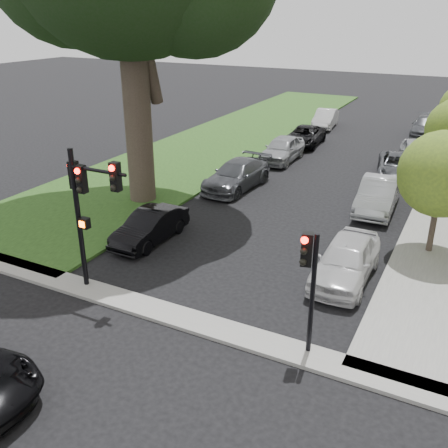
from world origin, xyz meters
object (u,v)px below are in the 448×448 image
at_px(car_parked_4, 426,126).
at_px(car_parked_6, 237,175).
at_px(car_parked_5, 150,227).
at_px(car_parked_8, 305,136).
at_px(car_parked_0, 346,260).
at_px(car_parked_2, 398,166).
at_px(car_parked_1, 378,195).
at_px(car_parked_3, 416,153).
at_px(traffic_signal_main, 86,197).
at_px(car_parked_9, 325,119).
at_px(car_parked_7, 282,149).
at_px(traffic_signal_secondary, 309,272).
at_px(small_tree_a, 442,174).

relative_size(car_parked_4, car_parked_6, 0.96).
bearing_deg(car_parked_6, car_parked_5, -88.23).
xyz_separation_m(car_parked_4, car_parked_8, (-7.06, -6.90, -0.04)).
distance_m(car_parked_0, car_parked_2, 12.77).
height_order(car_parked_1, car_parked_3, car_parked_1).
xyz_separation_m(traffic_signal_main, car_parked_4, (6.94, 28.71, -2.63)).
distance_m(car_parked_5, car_parked_9, 24.04).
distance_m(car_parked_3, car_parked_7, 8.03).
relative_size(traffic_signal_secondary, car_parked_4, 0.76).
bearing_deg(car_parked_8, car_parked_6, -94.80).
distance_m(traffic_signal_main, car_parked_8, 21.98).
xyz_separation_m(car_parked_2, car_parked_6, (-7.22, -5.78, 0.06)).
distance_m(car_parked_4, car_parked_6, 18.70).
distance_m(traffic_signal_main, car_parked_3, 21.78).
xyz_separation_m(car_parked_4, car_parked_7, (-7.01, -11.32, 0.07)).
bearing_deg(car_parked_3, car_parked_6, -142.66).
xyz_separation_m(small_tree_a, car_parked_2, (-2.73, 9.24, -2.52)).
distance_m(traffic_signal_main, car_parked_5, 4.82).
height_order(car_parked_7, car_parked_9, car_parked_7).
height_order(car_parked_5, car_parked_6, car_parked_6).
bearing_deg(car_parked_3, car_parked_0, -102.07).
bearing_deg(car_parked_6, traffic_signal_main, -84.90).
xyz_separation_m(car_parked_7, car_parked_8, (-0.05, 4.43, -0.12)).
xyz_separation_m(car_parked_0, car_parked_6, (-7.58, 6.98, -0.04)).
height_order(car_parked_1, car_parked_9, car_parked_1).
height_order(small_tree_a, car_parked_1, small_tree_a).
distance_m(car_parked_1, car_parked_8, 12.35).
distance_m(car_parked_0, car_parked_4, 24.22).
bearing_deg(car_parked_0, car_parked_6, 136.86).
xyz_separation_m(traffic_signal_secondary, car_parked_5, (-7.87, 4.01, -1.86)).
bearing_deg(car_parked_1, car_parked_0, -90.03).
relative_size(car_parked_1, car_parked_7, 1.02).
height_order(car_parked_2, car_parked_5, car_parked_2).
height_order(car_parked_2, car_parked_7, car_parked_7).
xyz_separation_m(traffic_signal_main, car_parked_7, (-0.07, 17.39, -2.55)).
distance_m(traffic_signal_main, car_parked_9, 28.14).
bearing_deg(traffic_signal_main, car_parked_5, 97.84).
xyz_separation_m(traffic_signal_main, car_parked_2, (6.90, 17.26, -2.66)).
height_order(car_parked_6, car_parked_7, car_parked_7).
bearing_deg(traffic_signal_main, car_parked_9, 91.01).
bearing_deg(car_parked_4, car_parked_1, -93.31).
relative_size(car_parked_0, car_parked_4, 0.93).
bearing_deg(car_parked_9, traffic_signal_main, -95.18).
relative_size(car_parked_7, car_parked_8, 0.96).
bearing_deg(car_parked_3, car_parked_9, 124.20).
xyz_separation_m(small_tree_a, car_parked_9, (-10.12, 20.00, -2.47)).
distance_m(car_parked_2, car_parked_8, 8.37).
distance_m(car_parked_2, car_parked_9, 13.05).
xyz_separation_m(car_parked_1, car_parked_4, (0.05, 17.07, -0.06)).
bearing_deg(car_parked_6, car_parked_1, 4.85).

